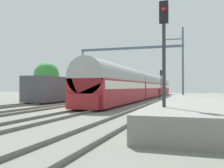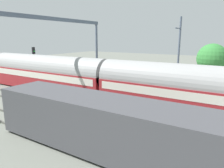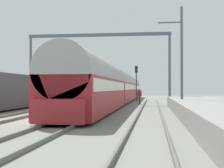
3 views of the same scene
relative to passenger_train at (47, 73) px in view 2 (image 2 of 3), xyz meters
name	(u,v)px [view 2 (image 2 of 3)]	position (x,y,z in m)	size (l,w,h in m)	color
passenger_train	(47,73)	(0.00, 0.00, 0.00)	(2.93, 49.20, 3.82)	maroon
freight_car	(102,125)	(-7.80, -12.93, -0.50)	(2.80, 13.00, 2.70)	#47474C
person_crossing	(88,80)	(2.68, -3.79, -0.94)	(0.45, 0.35, 1.73)	#313131
railway_signal_far	(34,60)	(1.92, 4.41, 1.05)	(0.36, 0.30, 4.70)	#2D2D33
catenary_gantry	(49,38)	(-1.95, -2.86, 3.91)	(16.10, 0.28, 7.86)	slate
catenary_pole_east_mid	(178,55)	(6.25, -13.15, 2.18)	(1.90, 0.20, 8.00)	slate
tree_east_background	(212,58)	(12.55, -15.73, 1.39)	(3.66, 3.66, 5.21)	#4C3826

